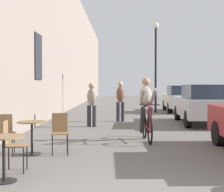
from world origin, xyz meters
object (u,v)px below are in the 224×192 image
(pedestrian_near, at_px, (92,102))
(parked_car_third, at_px, (181,98))
(cafe_chair_mid_toward_street, at_px, (60,130))
(street_lamp, at_px, (156,56))
(cafe_chair_mid_toward_wall, at_px, (5,131))
(cyclist_on_bicycle, at_px, (146,111))
(pedestrian_mid, at_px, (120,99))
(cafe_table_mid, at_px, (32,131))
(parked_car_second, at_px, (204,104))
(cafe_chair_near_toward_wall, at_px, (11,142))
(cafe_table_near, at_px, (4,149))

(pedestrian_near, relative_size, parked_car_third, 0.38)
(cafe_chair_mid_toward_street, relative_size, street_lamp, 0.18)
(cafe_chair_mid_toward_wall, distance_m, cyclist_on_bicycle, 3.87)
(cyclist_on_bicycle, bearing_deg, pedestrian_mid, 97.99)
(cafe_table_mid, distance_m, pedestrian_near, 5.26)
(cafe_chair_mid_toward_street, xyz_separation_m, parked_car_third, (4.80, 12.38, 0.25))
(street_lamp, xyz_separation_m, parked_car_second, (1.27, -5.68, -2.32))
(cafe_chair_near_toward_wall, xyz_separation_m, pedestrian_mid, (1.93, 8.54, 0.42))
(cafe_table_near, bearing_deg, cafe_chair_mid_toward_street, 77.52)
(cafe_chair_near_toward_wall, xyz_separation_m, cyclist_on_bicycle, (2.62, 3.61, 0.29))
(cafe_chair_mid_toward_wall, height_order, parked_car_second, parked_car_second)
(cafe_chair_mid_toward_street, height_order, parked_car_second, parked_car_second)
(cafe_chair_mid_toward_street, height_order, cafe_chair_mid_toward_wall, same)
(cyclist_on_bicycle, xyz_separation_m, parked_car_second, (2.52, 4.07, -0.02))
(cafe_table_near, relative_size, cafe_chair_near_toward_wall, 0.81)
(cyclist_on_bicycle, bearing_deg, cafe_chair_mid_toward_street, -135.85)
(parked_car_third, bearing_deg, cafe_chair_mid_toward_street, -111.19)
(cafe_table_mid, bearing_deg, pedestrian_mid, 74.40)
(cafe_table_near, height_order, pedestrian_near, pedestrian_near)
(cafe_chair_near_toward_wall, bearing_deg, cafe_table_near, -83.27)
(cafe_chair_mid_toward_street, distance_m, street_lamp, 12.47)
(cafe_chair_near_toward_wall, distance_m, pedestrian_near, 6.78)
(pedestrian_near, xyz_separation_m, pedestrian_mid, (1.05, 1.83, 0.04))
(cafe_table_mid, relative_size, cafe_chair_mid_toward_wall, 0.81)
(cyclist_on_bicycle, relative_size, pedestrian_mid, 1.06)
(cafe_table_mid, height_order, cafe_chair_mid_toward_street, cafe_chair_mid_toward_street)
(cafe_table_mid, distance_m, parked_car_second, 8.02)
(cafe_table_near, relative_size, parked_car_third, 0.17)
(cafe_table_mid, distance_m, cafe_chair_mid_toward_wall, 0.57)
(cafe_chair_near_toward_wall, height_order, parked_car_third, parked_car_third)
(cafe_table_near, relative_size, cafe_chair_mid_toward_street, 0.81)
(cafe_table_mid, bearing_deg, cafe_chair_near_toward_wall, -89.23)
(cafe_chair_mid_toward_wall, bearing_deg, cafe_chair_mid_toward_street, 7.36)
(parked_car_second, distance_m, parked_car_third, 6.33)
(cafe_table_near, bearing_deg, street_lamp, 74.82)
(cafe_chair_mid_toward_wall, bearing_deg, pedestrian_near, 74.34)
(cafe_chair_mid_toward_wall, height_order, street_lamp, street_lamp)
(pedestrian_near, relative_size, parked_car_second, 0.37)
(cafe_chair_mid_toward_wall, distance_m, pedestrian_mid, 7.51)
(cafe_table_mid, bearing_deg, pedestrian_near, 80.06)
(cafe_table_mid, relative_size, parked_car_second, 0.17)
(parked_car_second, bearing_deg, pedestrian_mid, 164.97)
(pedestrian_near, bearing_deg, cafe_chair_mid_toward_street, -93.46)
(cafe_chair_mid_toward_wall, xyz_separation_m, cyclist_on_bicycle, (3.21, 2.14, 0.29))
(pedestrian_near, xyz_separation_m, parked_car_third, (4.49, 7.29, -0.13))
(cafe_table_near, height_order, pedestrian_mid, pedestrian_mid)
(cafe_chair_mid_toward_wall, relative_size, parked_car_second, 0.21)
(cyclist_on_bicycle, height_order, pedestrian_near, cyclist_on_bicycle)
(cafe_table_mid, bearing_deg, cyclist_on_bicycle, 37.95)
(pedestrian_near, bearing_deg, cafe_chair_near_toward_wall, -97.51)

